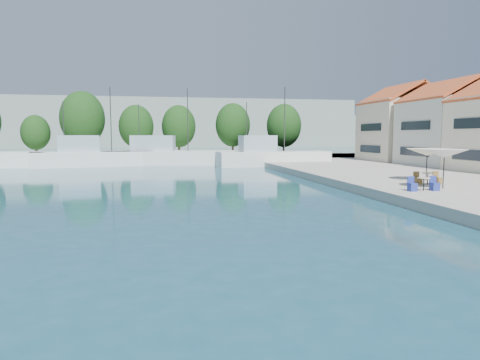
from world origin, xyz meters
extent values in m
cube|color=#9E978E|center=(-8.00, 67.00, 0.30)|extent=(90.00, 16.00, 0.60)
cube|color=gray|center=(-30.00, 160.00, 8.00)|extent=(180.00, 40.00, 16.00)
cube|color=gray|center=(40.00, 180.00, 6.00)|extent=(140.00, 40.00, 12.00)
cube|color=silver|center=(24.00, 42.00, 4.10)|extent=(8.00, 8.50, 7.00)
pyramid|color=#A75125|center=(24.00, 42.00, 9.40)|extent=(8.40, 8.80, 1.80)
cube|color=beige|center=(24.00, 51.00, 4.35)|extent=(8.60, 8.50, 7.50)
pyramid|color=#A75125|center=(24.00, 51.00, 9.90)|extent=(9.00, 8.80, 1.80)
cube|color=white|center=(-13.77, 56.50, 0.70)|extent=(16.14, 7.35, 2.20)
cube|color=#93A9B6|center=(-16.06, 55.99, 2.80)|extent=(5.26, 4.07, 2.00)
cylinder|color=#2D2D2D|center=(-12.24, 56.84, 5.80)|extent=(0.12, 0.12, 8.00)
cylinder|color=#2D2D2D|center=(-17.58, 55.65, 4.80)|extent=(0.10, 0.10, 6.00)
cube|color=silver|center=(-4.47, 57.42, 0.70)|extent=(18.32, 7.00, 2.20)
cube|color=#93A9B6|center=(-7.12, 57.78, 2.80)|extent=(5.79, 4.26, 2.00)
cylinder|color=#2D2D2D|center=(-2.70, 57.18, 5.80)|extent=(0.12, 0.12, 8.00)
cylinder|color=#2D2D2D|center=(-8.89, 58.02, 4.80)|extent=(0.10, 0.10, 6.00)
cube|color=silver|center=(7.64, 52.81, 0.70)|extent=(14.26, 4.54, 2.20)
cube|color=#93A9B6|center=(5.54, 52.68, 2.80)|extent=(4.39, 3.07, 2.00)
cylinder|color=#2D2D2D|center=(9.05, 52.90, 5.80)|extent=(0.12, 0.12, 8.00)
cylinder|color=#2D2D2D|center=(4.14, 52.59, 4.80)|extent=(0.10, 0.10, 6.00)
cylinder|color=#3F2B19|center=(-24.88, 71.36, 2.00)|extent=(0.36, 0.36, 2.81)
ellipsoid|color=#123912|center=(-24.88, 71.36, 4.25)|extent=(4.27, 4.27, 5.34)
cylinder|color=#3F2B19|center=(-18.08, 71.96, 2.85)|extent=(0.36, 0.36, 4.49)
ellipsoid|color=#123912|center=(-18.08, 71.96, 6.44)|extent=(6.83, 6.83, 8.54)
cylinder|color=#3F2B19|center=(-9.89, 71.01, 2.38)|extent=(0.36, 0.36, 3.56)
ellipsoid|color=#123912|center=(-9.89, 71.01, 5.23)|extent=(5.41, 5.41, 6.77)
cylinder|color=#3F2B19|center=(-3.18, 71.89, 2.41)|extent=(0.36, 0.36, 3.61)
ellipsoid|color=#123912|center=(-3.18, 71.89, 5.29)|extent=(5.49, 5.49, 6.86)
cylinder|color=#3F2B19|center=(5.74, 71.84, 2.50)|extent=(0.36, 0.36, 3.81)
ellipsoid|color=#123912|center=(5.74, 71.84, 5.55)|extent=(5.78, 5.78, 7.23)
cylinder|color=#3F2B19|center=(13.62, 68.57, 2.45)|extent=(0.36, 0.36, 3.69)
ellipsoid|color=#123912|center=(13.62, 68.57, 5.40)|extent=(5.61, 5.61, 7.02)
cylinder|color=black|center=(10.21, 23.79, 1.77)|extent=(0.06, 0.06, 2.34)
cone|color=white|center=(10.21, 23.79, 2.69)|extent=(2.65, 2.65, 0.50)
cylinder|color=black|center=(12.00, 28.07, 1.73)|extent=(0.06, 0.06, 2.25)
cone|color=#F8E8C1|center=(12.00, 28.07, 2.60)|extent=(2.89, 2.89, 0.50)
cylinder|color=black|center=(8.38, 22.98, 0.97)|extent=(0.06, 0.06, 0.74)
cylinder|color=tan|center=(8.38, 22.98, 1.34)|extent=(0.70, 0.70, 0.04)
cube|color=navy|center=(9.08, 22.98, 0.83)|extent=(0.42, 0.42, 0.46)
cube|color=navy|center=(7.68, 22.98, 0.83)|extent=(0.42, 0.42, 0.46)
cylinder|color=black|center=(10.64, 25.92, 0.97)|extent=(0.06, 0.06, 0.74)
cylinder|color=tan|center=(10.64, 25.92, 1.34)|extent=(0.70, 0.70, 0.04)
cube|color=brown|center=(11.34, 25.92, 0.83)|extent=(0.42, 0.42, 0.46)
cube|color=brown|center=(9.94, 25.92, 0.83)|extent=(0.42, 0.42, 0.46)
camera|label=1|loc=(-6.39, 1.18, 3.72)|focal=32.00mm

